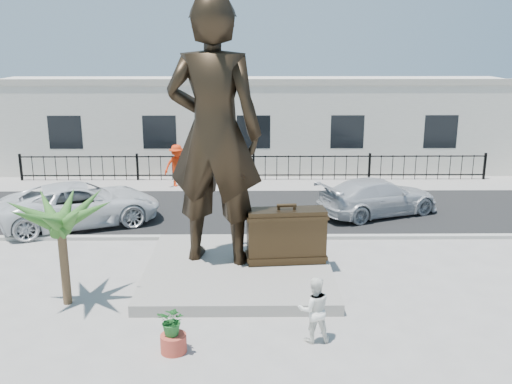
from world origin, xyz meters
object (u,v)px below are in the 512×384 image
car_white (81,204)px  suitcase (286,236)px  statue (214,134)px  tourist (314,309)px

car_white → suitcase: bearing=-144.7°
statue → suitcase: bearing=-174.6°
suitcase → tourist: 3.98m
statue → suitcase: 3.53m
tourist → car_white: 11.15m
tourist → suitcase: bearing=-90.2°
suitcase → tourist: bearing=-89.6°
statue → tourist: 5.79m
suitcase → car_white: size_ratio=0.40×
suitcase → tourist: size_ratio=1.47×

